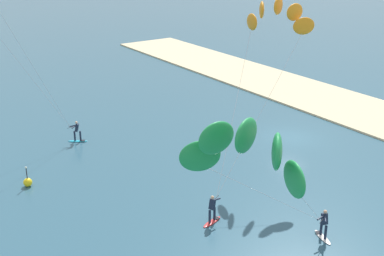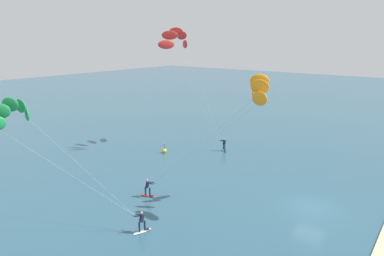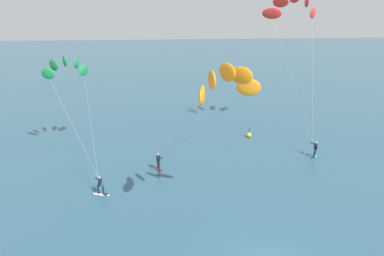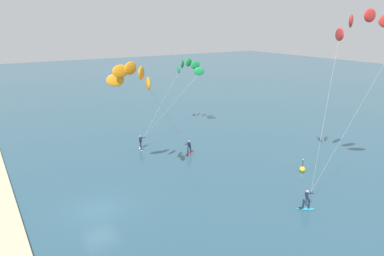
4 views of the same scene
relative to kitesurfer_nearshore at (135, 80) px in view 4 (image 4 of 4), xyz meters
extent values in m
plane|color=#2D566B|center=(2.51, -4.69, -9.74)|extent=(240.00, 240.00, 0.00)
ellipsoid|color=red|center=(-4.31, 8.04, -9.70)|extent=(0.78, 1.54, 0.08)
cube|color=black|center=(-4.19, 7.65, -9.65)|extent=(0.36, 0.35, 0.02)
cylinder|color=#192338|center=(-4.37, 8.26, -9.27)|extent=(0.14, 0.14, 0.78)
cylinder|color=#192338|center=(-4.24, 7.83, -9.27)|extent=(0.14, 0.14, 0.78)
cube|color=#192338|center=(-4.31, 8.04, -8.58)|extent=(0.38, 0.39, 0.63)
sphere|color=tan|center=(-4.31, 8.04, -8.16)|extent=(0.20, 0.20, 0.20)
cylinder|color=black|center=(-4.05, 7.56, -8.43)|extent=(0.29, 0.50, 0.03)
cylinder|color=#192338|center=(-4.08, 7.85, -8.40)|extent=(0.52, 0.46, 0.15)
cylinder|color=#192338|center=(-4.27, 7.75, -8.40)|extent=(0.16, 0.61, 0.15)
ellipsoid|color=orange|center=(-1.33, -1.22, -0.11)|extent=(0.75, 1.55, 1.10)
ellipsoid|color=orange|center=(-0.76, -0.92, 0.72)|extent=(0.47, 1.54, 1.10)
ellipsoid|color=orange|center=(0.21, -0.40, 1.03)|extent=(1.00, 1.49, 1.10)
ellipsoid|color=orange|center=(1.18, 0.12, 0.72)|extent=(1.38, 1.21, 1.10)
ellipsoid|color=orange|center=(1.75, 0.43, -0.11)|extent=(1.55, 0.75, 1.10)
cylinder|color=#B2B2B7|center=(-2.69, 3.17, -4.42)|extent=(2.74, 8.80, 8.03)
cylinder|color=#B2B2B7|center=(-1.15, 3.99, -4.42)|extent=(5.82, 7.15, 8.03)
ellipsoid|color=white|center=(-8.87, 4.13, -9.70)|extent=(1.54, 0.78, 0.08)
cube|color=black|center=(-8.47, 4.01, -9.65)|extent=(0.35, 0.36, 0.02)
cylinder|color=#192338|center=(-9.08, 4.19, -9.27)|extent=(0.14, 0.14, 0.78)
cylinder|color=#192338|center=(-8.66, 4.07, -9.27)|extent=(0.14, 0.14, 0.78)
cube|color=#192338|center=(-8.87, 4.13, -8.58)|extent=(0.39, 0.38, 0.63)
sphere|color=tan|center=(-8.87, 4.13, -8.16)|extent=(0.20, 0.20, 0.20)
cylinder|color=black|center=(-9.09, 4.63, -8.43)|extent=(0.25, 0.51, 0.03)
cylinder|color=#192338|center=(-9.08, 4.34, -8.40)|extent=(0.50, 0.48, 0.15)
cylinder|color=#192338|center=(-8.88, 4.43, -8.40)|extent=(0.12, 0.60, 0.15)
ellipsoid|color=#1E9347|center=(-11.51, 14.02, -1.55)|extent=(0.81, 1.45, 1.10)
ellipsoid|color=#1E9347|center=(-12.07, 13.77, -0.78)|extent=(0.36, 1.44, 1.10)
ellipsoid|color=#1E9347|center=(-13.01, 13.35, -0.48)|extent=(0.88, 1.44, 1.10)
ellipsoid|color=#1E9347|center=(-13.96, 12.92, -0.78)|extent=(1.26, 1.21, 1.10)
ellipsoid|color=#1E9347|center=(-14.51, 12.68, -1.55)|extent=(1.45, 0.81, 1.10)
cylinder|color=#B2B2B7|center=(-10.30, 9.33, -5.14)|extent=(2.44, 9.40, 6.59)
cylinder|color=#B2B2B7|center=(-11.80, 8.65, -5.14)|extent=(5.44, 8.06, 6.59)
ellipsoid|color=#23ADD1|center=(11.17, 9.51, -9.70)|extent=(1.16, 1.43, 0.08)
cube|color=black|center=(10.94, 9.18, -9.65)|extent=(0.40, 0.39, 0.02)
cylinder|color=#192338|center=(11.30, 9.69, -9.27)|extent=(0.14, 0.14, 0.78)
cylinder|color=#192338|center=(11.05, 9.33, -9.27)|extent=(0.14, 0.14, 0.78)
cube|color=#192338|center=(11.17, 9.51, -8.58)|extent=(0.43, 0.43, 0.63)
sphere|color=beige|center=(11.17, 9.51, -8.16)|extent=(0.20, 0.20, 0.20)
cylinder|color=black|center=(11.08, 10.06, -8.43)|extent=(0.12, 0.55, 0.03)
cylinder|color=#192338|center=(11.02, 9.77, -8.40)|extent=(0.39, 0.56, 0.15)
cylinder|color=#192338|center=(11.24, 9.80, -8.40)|extent=(0.22, 0.61, 0.15)
ellipsoid|color=red|center=(10.02, 16.46, 5.20)|extent=(0.65, 2.10, 1.10)
ellipsoid|color=red|center=(8.54, 16.21, 4.77)|extent=(1.37, 1.93, 1.10)
ellipsoid|color=red|center=(7.67, 16.07, 3.64)|extent=(1.87, 1.47, 1.10)
cylinder|color=#B2B2B7|center=(11.73, 13.45, -2.54)|extent=(1.31, 6.81, 11.78)
cylinder|color=#B2B2B7|center=(9.38, 13.06, -2.54)|extent=(3.43, 6.03, 11.78)
sphere|color=yellow|center=(5.86, 15.11, -9.46)|extent=(0.56, 0.56, 0.56)
cylinder|color=#262628|center=(5.86, 15.11, -8.83)|extent=(0.06, 0.06, 0.70)
sphere|color=#F2F2CC|center=(5.86, 15.11, -8.42)|extent=(0.12, 0.12, 0.12)
camera|label=1|loc=(-24.17, 23.03, 5.33)|focal=47.96mm
camera|label=2|loc=(-24.59, -12.55, 4.17)|focal=31.78mm
camera|label=3|loc=(-3.36, -19.70, 5.05)|focal=31.40mm
camera|label=4|loc=(28.00, -11.79, 4.69)|focal=33.37mm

